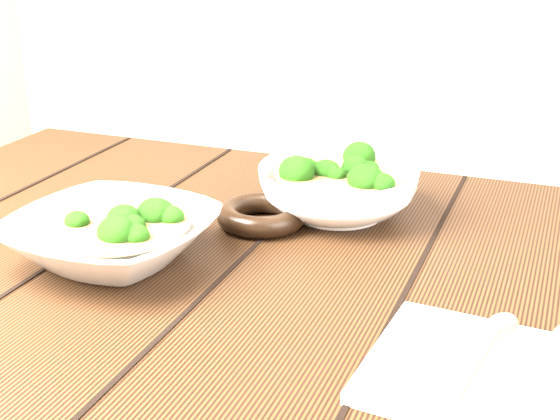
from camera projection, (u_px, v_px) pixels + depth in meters
The scene contains 7 objects.
table at pixel (260, 347), 0.96m from camera, with size 1.20×0.80×0.75m.
soup_bowl_front at pixel (112, 236), 0.91m from camera, with size 0.25×0.25×0.07m.
soup_bowl_back at pixel (338, 188), 1.04m from camera, with size 0.24×0.24×0.08m.
trivet at pixel (262, 215), 1.01m from camera, with size 0.12×0.12×0.03m, color black.
napkin at pixel (496, 377), 0.68m from camera, with size 0.22×0.18×0.01m, color beige.
spoon_left at pixel (493, 341), 0.72m from camera, with size 0.04×0.18×0.01m.
spoon_right at pixel (553, 346), 0.71m from camera, with size 0.09×0.17×0.01m.
Camera 1 is at (0.33, -0.77, 1.14)m, focal length 50.00 mm.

